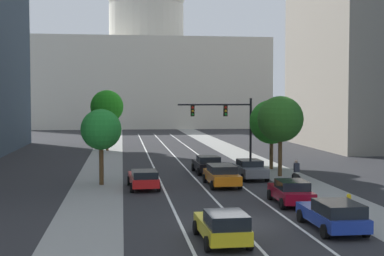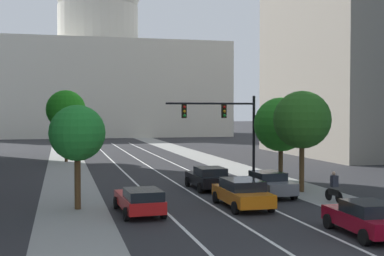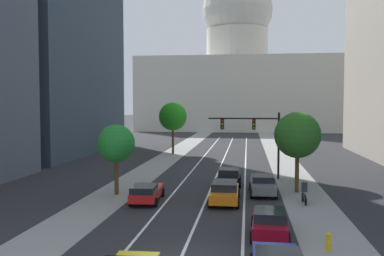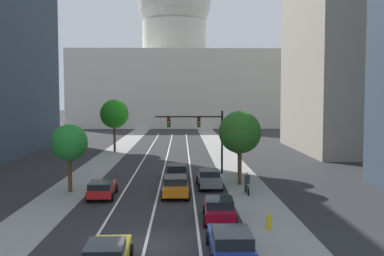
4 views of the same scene
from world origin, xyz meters
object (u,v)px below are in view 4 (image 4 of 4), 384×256
car_gray (209,178)px  car_crimson (219,209)px  fire_hydrant (269,222)px  car_orange (176,185)px  car_yellow (107,255)px  cyclist (247,184)px  street_tree_near_right (240,132)px  car_black (177,172)px  street_tree_near_left (114,114)px  car_blue (231,242)px  traffic_signal_mast (201,129)px  car_red (102,188)px  capitol_building (174,69)px  street_tree_mid_left (69,143)px  street_tree_far_right (240,133)px

car_gray → car_crimson: 10.31m
fire_hydrant → car_orange: bearing=120.6°
car_crimson → car_yellow: bearing=147.6°
cyclist → street_tree_near_right: size_ratio=0.27×
car_black → street_tree_near_right: bearing=-114.4°
fire_hydrant → cyclist: size_ratio=0.53×
cyclist → street_tree_near_left: size_ratio=0.24×
street_tree_near_right → car_gray: bearing=-156.5°
car_blue → car_orange: bearing=11.3°
traffic_signal_mast → cyclist: traffic_signal_mast is taller
car_red → capitol_building: bearing=-5.4°
car_orange → car_gray: (2.76, 3.08, -0.02)m
car_black → street_tree_near_right: 7.05m
capitol_building → car_black: capitol_building is taller
car_gray → traffic_signal_mast: traffic_signal_mast is taller
car_blue → street_tree_near_right: (2.71, 17.91, 3.76)m
car_blue → street_tree_mid_left: (-11.18, 15.25, 3.16)m
car_orange → car_black: 6.63m
car_blue → car_red: car_blue is taller
car_black → car_gray: bearing=-143.1°
car_red → street_tree_far_right: 15.19m
capitol_building → street_tree_near_right: 83.05m
car_black → fire_hydrant: (5.42, -15.82, -0.30)m
car_gray → car_crimson: (-0.00, -10.31, -0.02)m
car_blue → traffic_signal_mast: size_ratio=0.72×
capitol_building → cyclist: capitol_building is taller
capitol_building → street_tree_near_right: size_ratio=8.03×
fire_hydrant → street_tree_far_right: bearing=88.2°
capitol_building → car_orange: (1.38, -86.37, -14.13)m
fire_hydrant → car_blue: bearing=-120.8°
car_blue → car_red: (-8.27, 13.05, -0.04)m
car_gray → street_tree_near_right: street_tree_near_right is taller
car_orange → car_gray: size_ratio=1.10×
car_yellow → car_crimson: bearing=-36.1°
car_black → street_tree_near_right: street_tree_near_right is taller
car_orange → traffic_signal_mast: traffic_signal_mast is taller
car_crimson → street_tree_mid_left: street_tree_mid_left is taller
car_gray → street_tree_mid_left: bearing=96.1°
capitol_building → car_orange: capitol_building is taller
car_crimson → car_yellow: (-5.51, -8.05, 0.01)m
car_red → street_tree_near_right: street_tree_near_right is taller
car_gray → street_tree_near_right: bearing=-68.0°
car_blue → street_tree_far_right: (3.23, 22.37, 3.36)m
street_tree_far_right → cyclist: bearing=-93.1°
car_red → car_gray: bearing=-68.7°
car_black → cyclist: 8.39m
car_red → fire_hydrant: (10.94, -8.58, -0.26)m
car_orange → fire_hydrant: (5.42, -9.19, -0.33)m
capitol_building → car_blue: (4.14, -100.03, -14.15)m
fire_hydrant → street_tree_near_left: 40.13m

